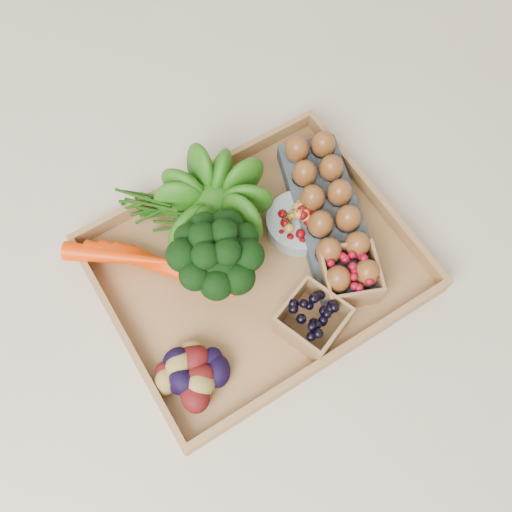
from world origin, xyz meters
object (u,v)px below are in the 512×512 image
broccoli (218,265)px  egg_carton (328,217)px  cherry_bowl (299,223)px  tray (256,267)px

broccoli → egg_carton: bearing=-1.6°
cherry_bowl → broccoli: bearing=-176.0°
egg_carton → tray: bearing=-158.8°
broccoli → cherry_bowl: size_ratio=1.28×
tray → broccoli: broccoli is taller
broccoli → cherry_bowl: (0.18, 0.01, -0.05)m
egg_carton → cherry_bowl: bearing=179.1°
broccoli → cherry_bowl: 0.19m
tray → egg_carton: 0.17m
broccoli → cherry_bowl: bearing=4.0°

